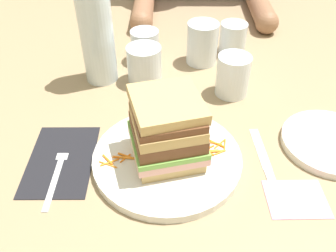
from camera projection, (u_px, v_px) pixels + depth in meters
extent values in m
plane|color=#9E8460|center=(167.00, 150.00, 0.65)|extent=(3.00, 3.00, 0.00)
cylinder|color=white|center=(168.00, 158.00, 0.62)|extent=(0.26, 0.26, 0.02)
cube|color=tan|center=(168.00, 151.00, 0.61)|extent=(0.13, 0.13, 0.02)
cube|color=#E0A393|center=(168.00, 144.00, 0.60)|extent=(0.14, 0.14, 0.01)
cube|color=#7AB74C|center=(168.00, 139.00, 0.59)|extent=(0.14, 0.14, 0.01)
cube|color=brown|center=(168.00, 132.00, 0.58)|extent=(0.13, 0.13, 0.02)
cube|color=tan|center=(168.00, 122.00, 0.57)|extent=(0.13, 0.13, 0.02)
cube|color=brown|center=(168.00, 114.00, 0.56)|extent=(0.13, 0.12, 0.01)
cube|color=tan|center=(168.00, 104.00, 0.55)|extent=(0.13, 0.13, 0.02)
cylinder|color=orange|center=(128.00, 158.00, 0.61)|extent=(0.03, 0.01, 0.00)
cylinder|color=orange|center=(118.00, 157.00, 0.61)|extent=(0.02, 0.01, 0.00)
cylinder|color=orange|center=(126.00, 156.00, 0.61)|extent=(0.03, 0.02, 0.00)
cylinder|color=orange|center=(110.00, 162.00, 0.60)|extent=(0.03, 0.02, 0.00)
cylinder|color=orange|center=(125.00, 158.00, 0.61)|extent=(0.02, 0.02, 0.00)
cylinder|color=orange|center=(108.00, 160.00, 0.61)|extent=(0.02, 0.02, 0.00)
cylinder|color=orange|center=(108.00, 165.00, 0.60)|extent=(0.03, 0.02, 0.00)
cylinder|color=orange|center=(214.00, 151.00, 0.62)|extent=(0.03, 0.01, 0.00)
cylinder|color=orange|center=(216.00, 144.00, 0.63)|extent=(0.03, 0.02, 0.00)
cylinder|color=orange|center=(209.00, 148.00, 0.63)|extent=(0.02, 0.01, 0.00)
cylinder|color=orange|center=(225.00, 146.00, 0.63)|extent=(0.01, 0.03, 0.00)
cylinder|color=orange|center=(220.00, 152.00, 0.62)|extent=(0.02, 0.01, 0.00)
cylinder|color=orange|center=(207.00, 153.00, 0.62)|extent=(0.03, 0.01, 0.00)
cylinder|color=orange|center=(211.00, 151.00, 0.62)|extent=(0.03, 0.01, 0.00)
cylinder|color=orange|center=(220.00, 144.00, 0.64)|extent=(0.02, 0.03, 0.00)
cylinder|color=orange|center=(216.00, 142.00, 0.64)|extent=(0.02, 0.01, 0.00)
cube|color=black|center=(61.00, 160.00, 0.63)|extent=(0.11, 0.17, 0.00)
cube|color=silver|center=(53.00, 183.00, 0.58)|extent=(0.01, 0.11, 0.00)
cube|color=silver|center=(62.00, 155.00, 0.63)|extent=(0.02, 0.02, 0.00)
cylinder|color=silver|center=(70.00, 144.00, 0.65)|extent=(0.00, 0.04, 0.00)
cylinder|color=silver|center=(67.00, 144.00, 0.65)|extent=(0.00, 0.04, 0.00)
cylinder|color=silver|center=(64.00, 144.00, 0.65)|extent=(0.00, 0.04, 0.00)
cylinder|color=silver|center=(61.00, 144.00, 0.65)|extent=(0.00, 0.04, 0.00)
cube|color=silver|center=(276.00, 192.00, 0.57)|extent=(0.02, 0.10, 0.00)
cube|color=silver|center=(260.00, 148.00, 0.65)|extent=(0.02, 0.11, 0.00)
cylinder|color=white|center=(233.00, 75.00, 0.76)|extent=(0.07, 0.07, 0.09)
cylinder|color=orange|center=(232.00, 80.00, 0.76)|extent=(0.06, 0.06, 0.07)
cylinder|color=silver|center=(96.00, 28.00, 0.75)|extent=(0.07, 0.07, 0.25)
cylinder|color=silver|center=(202.00, 43.00, 0.85)|extent=(0.07, 0.07, 0.10)
cylinder|color=silver|center=(144.00, 64.00, 0.79)|extent=(0.08, 0.08, 0.08)
cylinder|color=silver|center=(145.00, 46.00, 0.87)|extent=(0.07, 0.07, 0.08)
cylinder|color=silver|center=(233.00, 38.00, 0.90)|extent=(0.07, 0.07, 0.08)
cylinder|color=white|center=(330.00, 142.00, 0.65)|extent=(0.17, 0.17, 0.01)
cube|color=pink|center=(296.00, 199.00, 0.56)|extent=(0.10, 0.08, 0.00)
cylinder|color=#936647|center=(144.00, 5.00, 1.07)|extent=(0.06, 0.23, 0.06)
cylinder|color=#936647|center=(259.00, 6.00, 1.07)|extent=(0.06, 0.23, 0.06)
sphere|color=#936647|center=(141.00, 22.00, 0.99)|extent=(0.06, 0.06, 0.06)
sphere|color=#936647|center=(267.00, 22.00, 0.98)|extent=(0.06, 0.06, 0.06)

